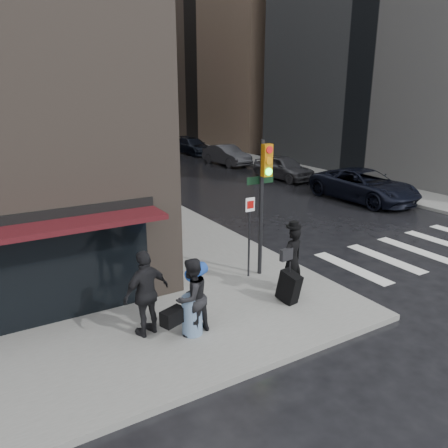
# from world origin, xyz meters

# --- Properties ---
(ground) EXTENTS (140.00, 140.00, 0.00)m
(ground) POSITION_xyz_m (0.00, 0.00, 0.00)
(ground) COLOR black
(ground) RESTS_ON ground
(sidewalk_left) EXTENTS (4.00, 50.00, 0.15)m
(sidewalk_left) POSITION_xyz_m (0.00, 27.00, 0.07)
(sidewalk_left) COLOR slate
(sidewalk_left) RESTS_ON ground
(sidewalk_right) EXTENTS (3.00, 50.00, 0.15)m
(sidewalk_right) POSITION_xyz_m (13.50, 27.00, 0.07)
(sidewalk_right) COLOR slate
(sidewalk_right) RESTS_ON ground
(crosswalk) EXTENTS (8.50, 3.00, 0.01)m
(crosswalk) POSITION_xyz_m (7.50, 1.00, 0.00)
(crosswalk) COLOR silver
(crosswalk) RESTS_ON ground
(bldg_right_far) EXTENTS (22.00, 20.00, 25.00)m
(bldg_right_far) POSITION_xyz_m (26.00, 58.00, 12.50)
(bldg_right_far) COLOR slate
(bldg_right_far) RESTS_ON ground
(bldg_distant) EXTENTS (40.00, 12.00, 32.00)m
(bldg_distant) POSITION_xyz_m (6.00, 78.00, 16.00)
(bldg_distant) COLOR slate
(bldg_distant) RESTS_ON ground
(man_overcoat) EXTENTS (1.05, 1.14, 2.04)m
(man_overcoat) POSITION_xyz_m (0.44, 0.36, 1.00)
(man_overcoat) COLOR black
(man_overcoat) RESTS_ON ground
(man_jeans) EXTENTS (1.32, 0.96, 1.82)m
(man_jeans) POSITION_xyz_m (-2.82, -0.12, 1.06)
(man_jeans) COLOR black
(man_jeans) RESTS_ON ground
(man_greycoat) EXTENTS (1.27, 0.79, 2.01)m
(man_greycoat) POSITION_xyz_m (-3.67, 0.40, 1.15)
(man_greycoat) COLOR black
(man_greycoat) RESTS_ON ground
(traffic_light) EXTENTS (1.01, 0.45, 4.02)m
(traffic_light) POSITION_xyz_m (0.46, 1.81, 2.75)
(traffic_light) COLOR black
(traffic_light) RESTS_ON ground
(fire_hydrant) EXTENTS (0.42, 0.32, 0.72)m
(fire_hydrant) POSITION_xyz_m (0.00, 6.85, 0.47)
(fire_hydrant) COLOR #A2110A
(fire_hydrant) RESTS_ON ground
(parked_car_0) EXTENTS (2.88, 5.91, 1.62)m
(parked_car_0) POSITION_xyz_m (10.74, 7.12, 0.81)
(parked_car_0) COLOR black
(parked_car_0) RESTS_ON ground
(parked_car_1) EXTENTS (2.11, 4.59, 1.52)m
(parked_car_1) POSITION_xyz_m (10.79, 13.81, 0.76)
(parked_car_1) COLOR #45454B
(parked_car_1) RESTS_ON ground
(parked_car_2) EXTENTS (1.98, 4.66, 1.50)m
(parked_car_2) POSITION_xyz_m (10.59, 20.50, 0.75)
(parked_car_2) COLOR #3F3F44
(parked_car_2) RESTS_ON ground
(parked_car_3) EXTENTS (2.42, 5.07, 1.43)m
(parked_car_3) POSITION_xyz_m (11.06, 27.19, 0.71)
(parked_car_3) COLOR black
(parked_car_3) RESTS_ON ground
(parked_car_4) EXTENTS (2.03, 4.92, 1.67)m
(parked_car_4) POSITION_xyz_m (10.70, 33.88, 0.83)
(parked_car_4) COLOR black
(parked_car_4) RESTS_ON ground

